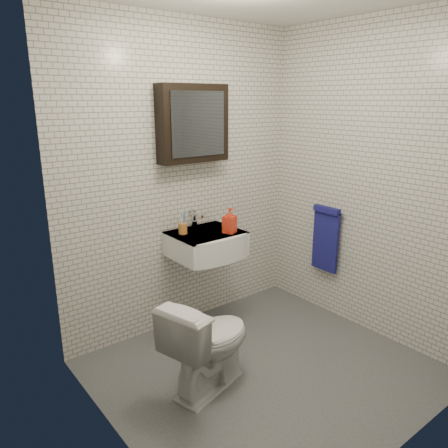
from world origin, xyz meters
The scene contains 9 objects.
ground centered at (0.00, 0.00, 0.01)m, with size 2.20×2.00×0.01m, color #4A4D51.
room_shell centered at (0.00, 0.00, 1.47)m, with size 2.22×2.02×2.51m.
washbasin centered at (0.05, 0.73, 0.76)m, with size 0.55×0.50×0.20m.
faucet centered at (0.05, 0.93, 0.92)m, with size 0.06×0.20×0.15m.
mirror_cabinet centered at (0.05, 0.93, 1.70)m, with size 0.60×0.15×0.60m.
towel_rail centered at (1.04, 0.35, 0.72)m, with size 0.09×0.30×0.58m.
toothbrush_cup centered at (-0.12, 0.85, 0.90)m, with size 0.09×0.09×0.19m.
soap_bottle centered at (0.19, 0.64, 0.95)m, with size 0.09×0.09×0.21m, color orange.
toilet centered at (-0.41, 0.11, 0.34)m, with size 0.38×0.66×0.67m, color white.
Camera 1 is at (-1.92, -1.96, 1.89)m, focal length 35.00 mm.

